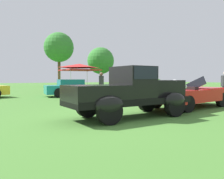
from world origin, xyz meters
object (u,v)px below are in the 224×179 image
(feature_pickup_truck, at_px, (131,91))
(canopy_tent_left_field, at_px, (80,67))
(show_car_teal, at_px, (72,88))
(neighbor_convertible, at_px, (191,95))
(show_car_lime, at_px, (148,86))
(spectator_near_truck, at_px, (101,84))

(feature_pickup_truck, relative_size, canopy_tent_left_field, 1.37)
(feature_pickup_truck, relative_size, show_car_teal, 1.10)
(neighbor_convertible, distance_m, canopy_tent_left_field, 14.02)
(show_car_lime, xyz_separation_m, spectator_near_truck, (-6.46, -3.15, 0.31))
(feature_pickup_truck, bearing_deg, canopy_tent_left_field, 73.85)
(feature_pickup_truck, distance_m, neighbor_convertible, 3.88)
(canopy_tent_left_field, bearing_deg, show_car_teal, -117.77)
(show_car_lime, bearing_deg, neighbor_convertible, -119.11)
(feature_pickup_truck, bearing_deg, spectator_near_truck, 69.87)
(feature_pickup_truck, distance_m, show_car_teal, 9.55)
(canopy_tent_left_field, bearing_deg, feature_pickup_truck, -106.15)
(show_car_lime, distance_m, spectator_near_truck, 7.19)
(neighbor_convertible, relative_size, spectator_near_truck, 2.76)
(neighbor_convertible, bearing_deg, feature_pickup_truck, -169.67)
(show_car_lime, bearing_deg, canopy_tent_left_field, 135.30)
(feature_pickup_truck, xyz_separation_m, spectator_near_truck, (2.48, 6.77, 0.05))
(neighbor_convertible, bearing_deg, spectator_near_truck, 102.32)
(show_car_lime, bearing_deg, show_car_teal, -176.21)
(show_car_teal, height_order, canopy_tent_left_field, canopy_tent_left_field)
(show_car_teal, bearing_deg, feature_pickup_truck, -99.07)
(feature_pickup_truck, bearing_deg, show_car_teal, 80.93)
(feature_pickup_truck, height_order, show_car_lime, feature_pickup_truck)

